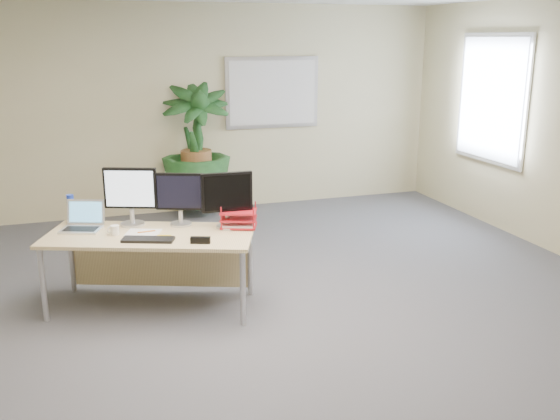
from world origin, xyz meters
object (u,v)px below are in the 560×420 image
object	(u,v)px
floor_plant	(196,159)
monitor_right	(180,196)
monitor_left	(131,193)
laptop	(83,222)
desk	(153,246)

from	to	relation	value
floor_plant	monitor_right	distance (m)	2.65
monitor_left	floor_plant	bearing A→B (deg)	67.13
floor_plant	laptop	distance (m)	2.81
desk	laptop	size ratio (longest dim) A/B	4.61
laptop	desk	bearing A→B (deg)	-23.68
floor_plant	monitor_right	bearing A→B (deg)	-103.61
floor_plant	laptop	world-z (taller)	floor_plant
laptop	floor_plant	bearing A→B (deg)	59.10
monitor_left	monitor_right	xyz separation A→B (m)	(0.41, -0.13, -0.03)
desk	floor_plant	xyz separation A→B (m)	(0.89, 2.66, 0.22)
monitor_right	laptop	distance (m)	0.86
monitor_left	laptop	xyz separation A→B (m)	(-0.41, 0.03, -0.24)
laptop	monitor_right	bearing A→B (deg)	-10.84
monitor_right	laptop	size ratio (longest dim) A/B	1.15
floor_plant	monitor_left	bearing A→B (deg)	-112.87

